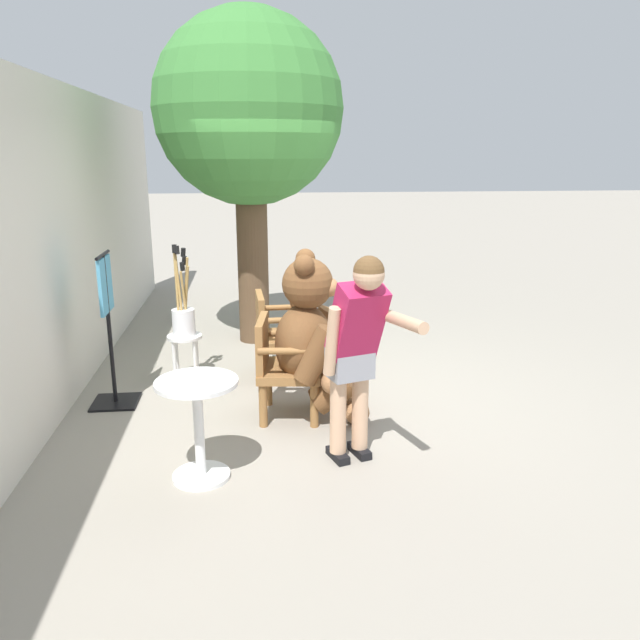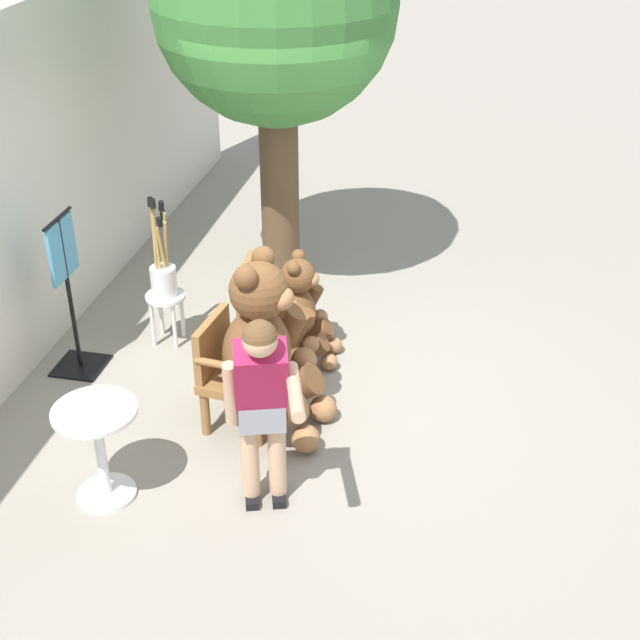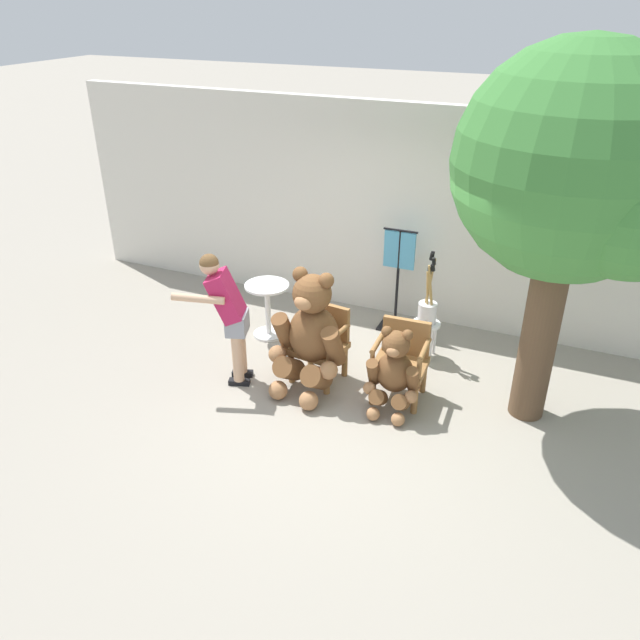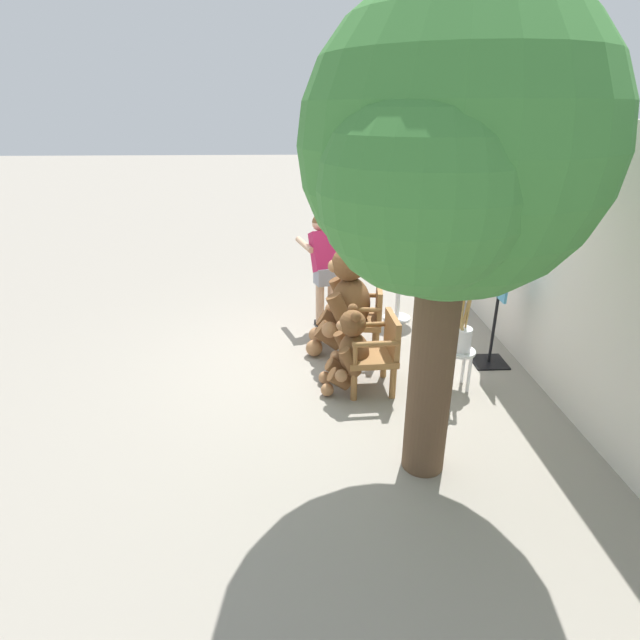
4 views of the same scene
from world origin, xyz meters
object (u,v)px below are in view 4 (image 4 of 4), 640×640
(wooden_chair_right, at_px, (376,350))
(brush_bucket, at_px, (462,333))
(teddy_bear_large, at_px, (345,299))
(teddy_bear_small, at_px, (349,350))
(white_stool, at_px, (459,359))
(wooden_chair_left, at_px, (365,317))
(round_side_table, at_px, (398,290))
(clothing_display_stand, at_px, (497,308))
(person_visitor, at_px, (324,262))
(patio_tree, at_px, (448,158))

(wooden_chair_right, distance_m, brush_bucket, 0.93)
(teddy_bear_large, xyz_separation_m, teddy_bear_small, (0.97, -0.04, -0.22))
(white_stool, bearing_deg, wooden_chair_left, -137.00)
(teddy_bear_large, bearing_deg, wooden_chair_left, 86.35)
(wooden_chair_left, xyz_separation_m, wooden_chair_right, (0.94, 0.00, 0.00))
(round_side_table, xyz_separation_m, clothing_display_stand, (1.44, 0.87, 0.27))
(teddy_bear_large, height_order, brush_bucket, teddy_bear_large)
(teddy_bear_large, relative_size, teddy_bear_small, 1.47)
(person_visitor, distance_m, white_stool, 2.40)
(white_stool, bearing_deg, teddy_bear_large, -130.38)
(teddy_bear_small, height_order, round_side_table, teddy_bear_small)
(teddy_bear_large, bearing_deg, person_visitor, -166.28)
(brush_bucket, bearing_deg, patio_tree, -28.12)
(round_side_table, relative_size, patio_tree, 0.19)
(white_stool, distance_m, clothing_display_stand, 0.88)
(teddy_bear_large, distance_m, teddy_bear_small, 0.99)
(wooden_chair_left, xyz_separation_m, teddy_bear_small, (0.95, -0.29, 0.01))
(round_side_table, bearing_deg, clothing_display_stand, 31.17)
(teddy_bear_small, bearing_deg, person_visitor, -174.44)
(wooden_chair_right, distance_m, teddy_bear_large, 1.02)
(wooden_chair_right, distance_m, white_stool, 0.92)
(wooden_chair_left, height_order, brush_bucket, brush_bucket)
(wooden_chair_left, xyz_separation_m, round_side_table, (-1.01, 0.62, -0.01))
(white_stool, relative_size, brush_bucket, 0.51)
(wooden_chair_left, bearing_deg, patio_tree, 4.09)
(wooden_chair_left, height_order, round_side_table, wooden_chair_left)
(teddy_bear_large, xyz_separation_m, round_side_table, (-0.99, 0.88, -0.25))
(wooden_chair_left, height_order, person_visitor, person_visitor)
(wooden_chair_right, xyz_separation_m, person_visitor, (-1.85, -0.47, 0.46))
(teddy_bear_large, height_order, teddy_bear_small, teddy_bear_large)
(wooden_chair_left, bearing_deg, teddy_bear_large, -93.65)
(teddy_bear_small, bearing_deg, wooden_chair_left, 162.83)
(teddy_bear_large, height_order, patio_tree, patio_tree)
(teddy_bear_large, xyz_separation_m, white_stool, (0.99, 1.17, -0.34))
(teddy_bear_small, distance_m, patio_tree, 2.58)
(clothing_display_stand, bearing_deg, teddy_bear_large, -104.27)
(wooden_chair_left, bearing_deg, clothing_display_stand, 73.98)
(wooden_chair_right, xyz_separation_m, clothing_display_stand, (-0.52, 1.49, 0.26))
(teddy_bear_large, relative_size, white_stool, 3.08)
(patio_tree, xyz_separation_m, clothing_display_stand, (-1.94, 1.32, -1.86))
(wooden_chair_left, height_order, teddy_bear_small, teddy_bear_small)
(wooden_chair_right, relative_size, white_stool, 1.87)
(wooden_chair_left, relative_size, patio_tree, 0.23)
(wooden_chair_left, relative_size, teddy_bear_small, 0.89)
(wooden_chair_left, distance_m, teddy_bear_small, 0.99)
(wooden_chair_left, xyz_separation_m, white_stool, (0.98, 0.91, -0.11))
(teddy_bear_small, height_order, person_visitor, person_visitor)
(teddy_bear_small, xyz_separation_m, round_side_table, (-1.96, 0.92, -0.03))
(wooden_chair_right, xyz_separation_m, white_stool, (0.03, 0.91, -0.11))
(white_stool, xyz_separation_m, patio_tree, (1.39, -0.74, 2.22))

